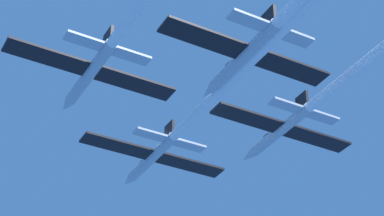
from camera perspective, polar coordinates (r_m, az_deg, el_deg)
name	(u,v)px	position (r m, az deg, el deg)	size (l,w,h in m)	color
jet_lead	(203,108)	(63.74, 0.87, 0.03)	(15.10, 40.34, 2.50)	#B2BAC6
jet_left_wing	(134,13)	(55.14, -4.67, 7.53)	(15.10, 36.91, 2.50)	#B2BAC6
jet_right_wing	(357,69)	(62.25, 12.99, 3.06)	(15.10, 42.87, 2.50)	#B2BAC6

